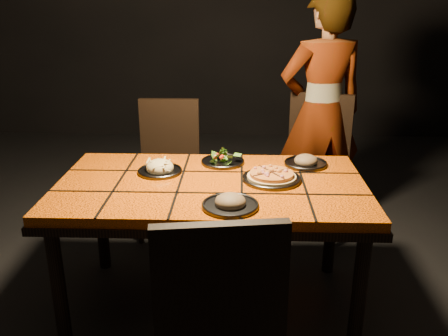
{
  "coord_description": "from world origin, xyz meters",
  "views": [
    {
      "loc": [
        0.15,
        -2.29,
        1.66
      ],
      "look_at": [
        0.07,
        0.02,
        0.82
      ],
      "focal_mm": 38.0,
      "sensor_mm": 36.0,
      "label": 1
    }
  ],
  "objects_px": {
    "chair_far_right": "(316,155)",
    "diner": "(321,113)",
    "chair_near": "(218,314)",
    "chair_far_left": "(168,158)",
    "plate_pasta": "(160,169)",
    "dining_table": "(211,196)",
    "plate_pizza": "(272,177)"
  },
  "relations": [
    {
      "from": "chair_near",
      "to": "diner",
      "type": "height_order",
      "value": "diner"
    },
    {
      "from": "diner",
      "to": "plate_pasta",
      "type": "distance_m",
      "value": 1.4
    },
    {
      "from": "chair_far_right",
      "to": "diner",
      "type": "bearing_deg",
      "value": 88.69
    },
    {
      "from": "dining_table",
      "to": "chair_far_left",
      "type": "height_order",
      "value": "chair_far_left"
    },
    {
      "from": "chair_far_left",
      "to": "diner",
      "type": "height_order",
      "value": "diner"
    },
    {
      "from": "chair_far_right",
      "to": "plate_pasta",
      "type": "xyz_separation_m",
      "value": [
        -0.99,
        -0.86,
        0.19
      ]
    },
    {
      "from": "diner",
      "to": "plate_pasta",
      "type": "height_order",
      "value": "diner"
    },
    {
      "from": "chair_far_right",
      "to": "plate_pizza",
      "type": "distance_m",
      "value": 1.04
    },
    {
      "from": "dining_table",
      "to": "plate_pasta",
      "type": "relative_size",
      "value": 6.68
    },
    {
      "from": "chair_far_left",
      "to": "diner",
      "type": "bearing_deg",
      "value": 6.22
    },
    {
      "from": "dining_table",
      "to": "chair_far_right",
      "type": "distance_m",
      "value": 1.21
    },
    {
      "from": "chair_near",
      "to": "plate_pizza",
      "type": "height_order",
      "value": "chair_near"
    },
    {
      "from": "dining_table",
      "to": "chair_far_right",
      "type": "height_order",
      "value": "chair_far_right"
    },
    {
      "from": "chair_far_right",
      "to": "plate_pasta",
      "type": "distance_m",
      "value": 1.32
    },
    {
      "from": "chair_far_right",
      "to": "plate_pizza",
      "type": "bearing_deg",
      "value": -94.2
    },
    {
      "from": "chair_far_right",
      "to": "plate_pizza",
      "type": "relative_size",
      "value": 2.85
    },
    {
      "from": "plate_pasta",
      "to": "chair_far_right",
      "type": "bearing_deg",
      "value": 40.88
    },
    {
      "from": "diner",
      "to": "plate_pasta",
      "type": "bearing_deg",
      "value": 28.29
    },
    {
      "from": "chair_near",
      "to": "diner",
      "type": "distance_m",
      "value": 2.06
    },
    {
      "from": "dining_table",
      "to": "chair_far_left",
      "type": "bearing_deg",
      "value": 111.19
    },
    {
      "from": "chair_far_right",
      "to": "plate_pasta",
      "type": "height_order",
      "value": "chair_far_right"
    },
    {
      "from": "chair_far_right",
      "to": "chair_near",
      "type": "bearing_deg",
      "value": -91.0
    },
    {
      "from": "dining_table",
      "to": "chair_far_left",
      "type": "xyz_separation_m",
      "value": [
        -0.37,
        0.95,
        -0.12
      ]
    },
    {
      "from": "diner",
      "to": "chair_far_left",
      "type": "bearing_deg",
      "value": -8.4
    },
    {
      "from": "dining_table",
      "to": "chair_near",
      "type": "distance_m",
      "value": 0.86
    },
    {
      "from": "dining_table",
      "to": "plate_pasta",
      "type": "distance_m",
      "value": 0.33
    },
    {
      "from": "chair_far_left",
      "to": "chair_far_right",
      "type": "xyz_separation_m",
      "value": [
        1.07,
        0.03,
        0.02
      ]
    },
    {
      "from": "chair_near",
      "to": "plate_pasta",
      "type": "relative_size",
      "value": 4.1
    },
    {
      "from": "chair_far_right",
      "to": "chair_far_left",
      "type": "bearing_deg",
      "value": -160.57
    },
    {
      "from": "chair_near",
      "to": "chair_far_right",
      "type": "xyz_separation_m",
      "value": [
        0.63,
        1.84,
        0.01
      ]
    },
    {
      "from": "diner",
      "to": "plate_pizza",
      "type": "bearing_deg",
      "value": 53.64
    },
    {
      "from": "plate_pasta",
      "to": "plate_pizza",
      "type": "bearing_deg",
      "value": -8.81
    }
  ]
}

